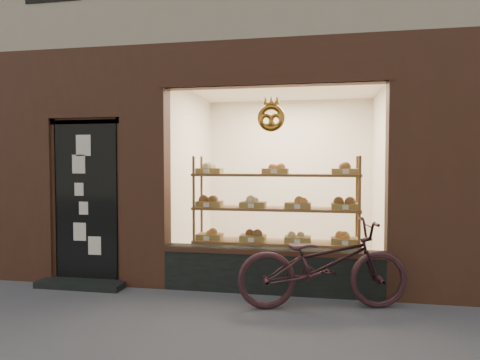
# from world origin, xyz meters

# --- Properties ---
(display_shelf) EXTENTS (2.20, 0.45, 1.70)m
(display_shelf) POSITION_xyz_m (0.45, 2.55, 0.84)
(display_shelf) COLOR brown
(display_shelf) RESTS_ON ground
(bicycle) EXTENTS (1.98, 1.05, 0.99)m
(bicycle) POSITION_xyz_m (1.07, 1.65, 0.50)
(bicycle) COLOR #30181C
(bicycle) RESTS_ON ground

